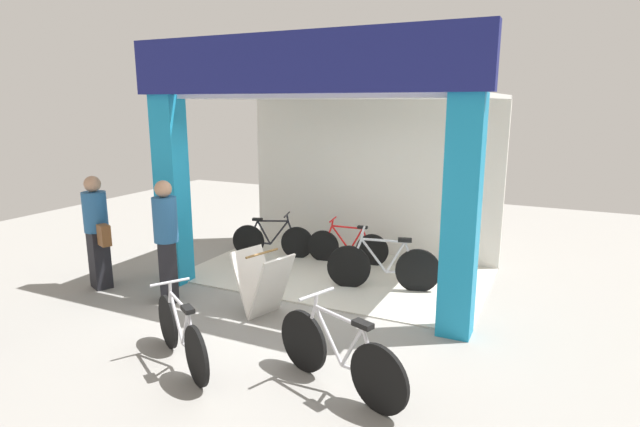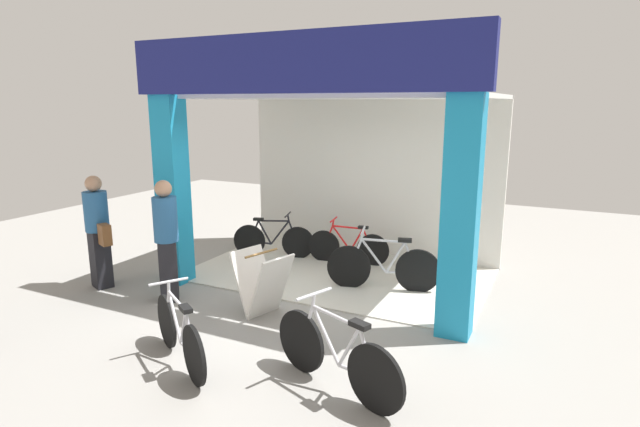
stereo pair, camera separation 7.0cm
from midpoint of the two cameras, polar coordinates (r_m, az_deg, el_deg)
The scene contains 10 objects.
ground_plane at distance 7.17m, azimuth -2.73°, elevation -10.11°, with size 17.35×17.35×0.00m, color gray.
shop_facade at distance 7.93m, azimuth 1.93°, elevation 6.34°, with size 4.88×3.11×3.59m.
bicycle_inside_0 at distance 7.60m, azimuth 6.87°, elevation -5.92°, with size 1.63×0.55×0.92m.
bicycle_inside_1 at distance 9.16m, azimuth -5.60°, elevation -2.98°, with size 1.43×0.51×0.81m.
bicycle_inside_2 at distance 8.77m, azimuth 2.89°, elevation -3.71°, with size 1.42×0.39×0.79m.
bicycle_parked_0 at distance 5.06m, azimuth 1.71°, elevation -15.63°, with size 1.58×0.65×0.92m.
bicycle_parked_1 at distance 5.71m, azimuth -15.70°, elevation -12.99°, with size 1.35×0.85×0.86m.
sandwich_board_sign at distance 6.73m, azimuth -6.74°, elevation -7.84°, with size 0.82×0.71×0.86m.
pedestrian_0 at distance 7.35m, azimuth -17.14°, elevation -2.78°, with size 0.52×0.56×1.72m.
pedestrian_2 at distance 8.21m, azimuth -23.99°, elevation -1.79°, with size 0.63×0.45×1.70m.
Camera 1 is at (3.12, -5.85, 2.75)m, focal length 28.46 mm.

